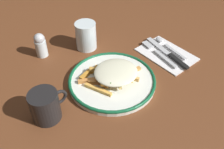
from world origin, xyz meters
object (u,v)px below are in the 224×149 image
fork (159,54)px  salt_shaker (41,45)px  fries_heap (114,73)px  coffee_mug (46,106)px  spoon (165,44)px  napkin (166,54)px  knife (170,55)px  water_glass (86,36)px  plate (112,80)px

fork → salt_shaker: salt_shaker is taller
fries_heap → fork: 0.21m
coffee_mug → spoon: bearing=1.7°
salt_shaker → fork: bearing=-40.2°
coffee_mug → napkin: bearing=-2.5°
coffee_mug → salt_shaker: bearing=65.1°
spoon → coffee_mug: bearing=-178.3°
fries_heap → salt_shaker: salt_shaker is taller
fork → coffee_mug: bearing=178.9°
knife → fork: bearing=127.4°
spoon → water_glass: size_ratio=1.55×
plate → fries_heap: bearing=-9.8°
salt_shaker → knife: bearing=-41.2°
fries_heap → napkin: fries_heap is taller
napkin → fork: 0.03m
fries_heap → spoon: fries_heap is taller
spoon → water_glass: water_glass is taller
fork → water_glass: 0.27m
knife → napkin: bearing=81.6°
napkin → fries_heap: bearing=177.4°
water_glass → salt_shaker: bearing=158.2°
napkin → coffee_mug: 0.46m
fork → spoon: spoon is taller
plate → salt_shaker: 0.28m
fries_heap → water_glass: size_ratio=1.96×
napkin → knife: knife is taller
fries_heap → napkin: (0.23, -0.01, -0.03)m
water_glass → coffee_mug: (-0.27, -0.20, -0.01)m
fries_heap → fork: (0.21, 0.00, -0.03)m
plate → water_glass: 0.21m
water_glass → coffee_mug: bearing=-143.6°
plate → salt_shaker: size_ratio=3.09×
plate → coffee_mug: size_ratio=2.58×
plate → fries_heap: (0.01, -0.00, 0.03)m
fork → knife: (0.02, -0.03, 0.00)m
plate → fries_heap: 0.03m
napkin → knife: 0.02m
plate → salt_shaker: salt_shaker is taller
plate → water_glass: (0.05, 0.21, 0.04)m
coffee_mug → salt_shaker: 0.28m
fork → knife: 0.04m
plate → napkin: plate is taller
fries_heap → spoon: 0.27m
coffee_mug → plate: bearing=-2.2°
fries_heap → knife: 0.23m
napkin → water_glass: (-0.19, 0.22, 0.05)m
plate → fork: bearing=0.1°
coffee_mug → knife: bearing=-4.9°
fries_heap → plate: bearing=170.2°
fork → water_glass: size_ratio=1.79×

